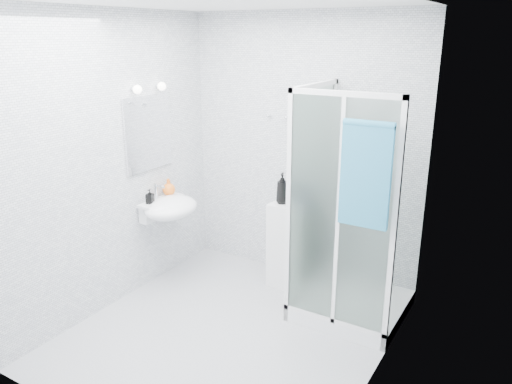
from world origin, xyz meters
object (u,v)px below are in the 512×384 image
Objects in this scene: hand_towel at (366,172)px; wall_basin at (169,208)px; soap_dispenser_orange at (169,187)px; shampoo_bottle_a at (282,188)px; shampoo_bottle_b at (301,192)px; soap_dispenser_black at (150,197)px; storage_cabinet at (290,245)px; shower_enclosure at (342,268)px.

wall_basin is at bearing 177.49° from hand_towel.
shampoo_bottle_a is at bearing 20.33° from soap_dispenser_orange.
shampoo_bottle_b reaches higher than soap_dispenser_black.
hand_towel is at bearing -32.22° from shampoo_bottle_a.
soap_dispenser_orange is 0.30m from soap_dispenser_black.
shampoo_bottle_a is 1.83× the size of soap_dispenser_orange.
storage_cabinet is at bearing 144.16° from hand_towel.
wall_basin is at bearing -169.19° from shower_enclosure.
storage_cabinet is 1.07× the size of hand_towel.
storage_cabinet is 3.49× the size of shampoo_bottle_b.
soap_dispenser_orange is (-0.12, 0.16, 0.15)m from wall_basin.
storage_cabinet is 1.33m from soap_dispenser_orange.
hand_towel is at bearing -6.66° from soap_dispenser_orange.
storage_cabinet is at bearing 29.67° from wall_basin.
shampoo_bottle_a is (-0.08, -0.03, 0.57)m from storage_cabinet.
soap_dispenser_orange reaches higher than wall_basin.
shower_enclosure is at bearing 14.72° from soap_dispenser_black.
shower_enclosure is at bearing 125.58° from hand_towel.
shower_enclosure is 0.81m from shampoo_bottle_b.
shower_enclosure is 3.57× the size of wall_basin.
soap_dispenser_orange is at bearing 173.34° from hand_towel.
shampoo_bottle_a reaches higher than soap_dispenser_black.
hand_towel reaches higher than storage_cabinet.
storage_cabinet is at bearing -160.65° from shampoo_bottle_b.
shower_enclosure is 8.26× the size of shampoo_bottle_b.
storage_cabinet is 2.85× the size of shampoo_bottle_a.
hand_towel is 2.65× the size of shampoo_bottle_a.
wall_basin is at bearing 55.81° from soap_dispenser_black.
shampoo_bottle_a is 0.18m from shampoo_bottle_b.
shampoo_bottle_b reaches higher than storage_cabinet.
shower_enclosure reaches higher than storage_cabinet.
shampoo_bottle_b is 1.31m from soap_dispenser_orange.
hand_towel is (0.92, -0.67, 1.02)m from storage_cabinet.
hand_towel reaches higher than soap_dispenser_orange.
hand_towel is at bearing -2.51° from wall_basin.
wall_basin is at bearing -145.40° from storage_cabinet.
soap_dispenser_black is at bearing -142.10° from storage_cabinet.
shampoo_bottle_b is (0.08, 0.03, 0.54)m from storage_cabinet.
hand_towel is (1.94, -0.09, 0.64)m from wall_basin.
hand_towel is at bearing 1.66° from soap_dispenser_black.
shampoo_bottle_a reaches higher than storage_cabinet.
shower_enclosure is at bearing -17.71° from storage_cabinet.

